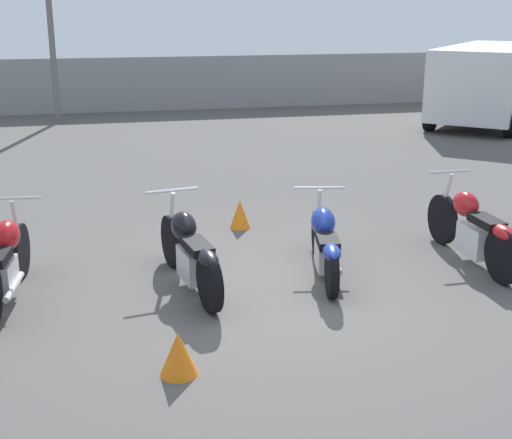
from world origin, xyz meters
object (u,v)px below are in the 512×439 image
motorcycle_slot_2 (190,252)px  motorcycle_slot_3 (325,242)px  motorcycle_slot_1 (4,263)px  traffic_cone_near (240,214)px  motorcycle_slot_4 (473,229)px  parked_van (490,80)px  traffic_cone_far (178,354)px

motorcycle_slot_2 → motorcycle_slot_3: motorcycle_slot_2 is taller
motorcycle_slot_1 → traffic_cone_near: motorcycle_slot_1 is taller
traffic_cone_near → motorcycle_slot_1: bearing=-146.3°
motorcycle_slot_3 → motorcycle_slot_2: bearing=-165.9°
motorcycle_slot_2 → motorcycle_slot_4: size_ratio=0.97×
motorcycle_slot_3 → traffic_cone_near: motorcycle_slot_3 is taller
parked_van → traffic_cone_far: bearing=-87.3°
motorcycle_slot_2 → motorcycle_slot_3: (1.64, 0.08, -0.03)m
motorcycle_slot_4 → traffic_cone_far: motorcycle_slot_4 is taller
motorcycle_slot_2 → traffic_cone_far: size_ratio=5.21×
motorcycle_slot_1 → traffic_cone_far: size_ratio=5.05×
motorcycle_slot_1 → motorcycle_slot_2: (2.03, -0.10, -0.01)m
motorcycle_slot_1 → parked_van: (11.57, 9.86, 0.71)m
motorcycle_slot_3 → parked_van: size_ratio=0.38×
parked_van → traffic_cone_near: bearing=-95.0°
motorcycle_slot_3 → traffic_cone_near: 2.15m
motorcycle_slot_2 → traffic_cone_near: motorcycle_slot_2 is taller
motorcycle_slot_2 → traffic_cone_near: bearing=55.1°
parked_van → traffic_cone_near: 11.61m
motorcycle_slot_2 → motorcycle_slot_3: size_ratio=1.06×
traffic_cone_far → motorcycle_slot_4: bearing=27.0°
parked_van → motorcycle_slot_4: bearing=-78.6°
motorcycle_slot_1 → parked_van: bearing=47.6°
motorcycle_slot_4 → parked_van: 11.58m
motorcycle_slot_3 → motorcycle_slot_4: size_ratio=0.92×
motorcycle_slot_3 → traffic_cone_near: (-0.63, 2.05, -0.20)m
parked_van → traffic_cone_near: size_ratio=12.51×
motorcycle_slot_4 → motorcycle_slot_3: bearing=178.4°
parked_van → traffic_cone_far: size_ratio=12.93×
traffic_cone_near → traffic_cone_far: 4.33m
motorcycle_slot_4 → traffic_cone_near: 3.32m
parked_van → traffic_cone_far: (-9.92, -11.93, -0.95)m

